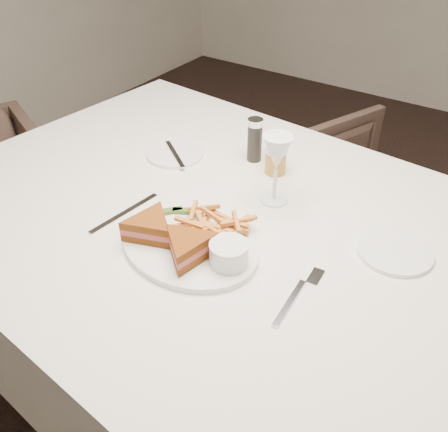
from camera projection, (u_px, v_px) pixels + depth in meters
name	position (u px, v px, depth m)	size (l,w,h in m)	color
ground	(376.00, 420.00, 1.57)	(5.00, 5.00, 0.00)	black
table	(234.00, 331.00, 1.37)	(1.57, 1.04, 0.75)	silver
chair_far	(376.00, 199.00, 2.01)	(0.60, 0.56, 0.62)	#46332B
table_setting	(219.00, 216.00, 1.11)	(0.82, 0.62, 0.18)	white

